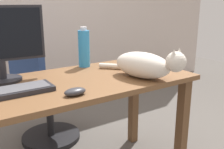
% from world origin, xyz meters
% --- Properties ---
extents(desk, '(1.55, 0.64, 0.70)m').
position_xyz_m(desk, '(0.00, 0.00, 0.60)').
color(desk, brown).
rests_on(desk, ground_plane).
extents(office_chair, '(0.51, 0.48, 0.90)m').
position_xyz_m(office_chair, '(0.10, 0.65, 0.38)').
color(office_chair, black).
rests_on(office_chair, ground_plane).
extents(keyboard, '(0.44, 0.15, 0.03)m').
position_xyz_m(keyboard, '(-0.30, -0.04, 0.72)').
color(keyboard, '#232328').
rests_on(keyboard, desk).
extents(cat, '(0.27, 0.60, 0.20)m').
position_xyz_m(cat, '(0.45, -0.18, 0.78)').
color(cat, silver).
rests_on(cat, desk).
extents(computer_mouse, '(0.11, 0.06, 0.04)m').
position_xyz_m(computer_mouse, '(-0.03, -0.23, 0.72)').
color(computer_mouse, '#333338').
rests_on(computer_mouse, desk).
extents(water_bottle, '(0.08, 0.08, 0.27)m').
position_xyz_m(water_bottle, '(0.28, 0.26, 0.83)').
color(water_bottle, '#2D8CD1').
rests_on(water_bottle, desk).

